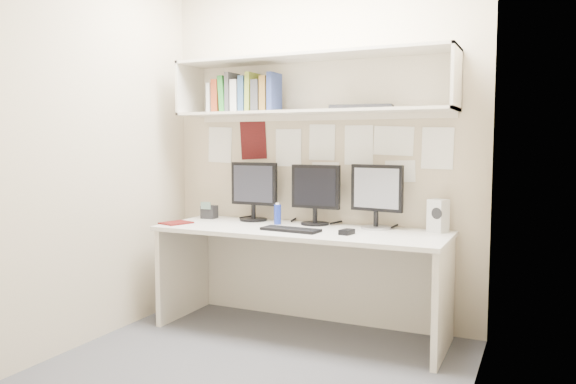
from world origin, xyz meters
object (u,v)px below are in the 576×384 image
at_px(speaker, 438,216).
at_px(keyboard, 291,230).
at_px(desk, 301,280).
at_px(monitor_center, 315,192).
at_px(monitor_left, 254,189).
at_px(desk_phone, 209,212).
at_px(monitor_right, 377,194).
at_px(maroon_notebook, 176,223).

bearing_deg(speaker, keyboard, -135.66).
height_order(desk, monitor_center, monitor_center).
relative_size(monitor_left, desk_phone, 3.32).
xyz_separation_m(monitor_left, desk_phone, (-0.37, -0.04, -0.19)).
bearing_deg(keyboard, monitor_center, 89.32).
relative_size(desk, monitor_right, 4.57).
xyz_separation_m(monitor_right, maroon_notebook, (-1.39, -0.39, -0.24)).
xyz_separation_m(speaker, maroon_notebook, (-1.80, -0.41, -0.10)).
distance_m(monitor_center, maroon_notebook, 1.04).
xyz_separation_m(keyboard, speaker, (0.90, 0.37, 0.10)).
bearing_deg(monitor_right, desk, -145.69).
bearing_deg(maroon_notebook, desk_phone, 97.58).
bearing_deg(monitor_left, desk, -23.12).
distance_m(keyboard, speaker, 0.98).
distance_m(desk, maroon_notebook, 1.00).
distance_m(desk, monitor_left, 0.80).
bearing_deg(keyboard, speaker, 27.71).
bearing_deg(desk, desk_phone, 168.25).
bearing_deg(monitor_center, monitor_left, -177.27).
bearing_deg(keyboard, desk, 88.28).
xyz_separation_m(monitor_center, keyboard, (-0.04, -0.35, -0.23)).
relative_size(keyboard, maroon_notebook, 1.96).
bearing_deg(maroon_notebook, desk, 28.48).
height_order(keyboard, speaker, speaker).
bearing_deg(monitor_center, desk, -92.56).
height_order(monitor_left, keyboard, monitor_left).
height_order(desk, keyboard, keyboard).
distance_m(desk, monitor_center, 0.64).
relative_size(monitor_left, maroon_notebook, 2.16).
xyz_separation_m(monitor_right, desk_phone, (-1.32, -0.04, -0.19)).
relative_size(monitor_right, desk_phone, 3.30).
bearing_deg(maroon_notebook, monitor_left, 59.63).
xyz_separation_m(monitor_center, speaker, (0.86, 0.02, -0.13)).
xyz_separation_m(monitor_left, speaker, (1.36, 0.02, -0.13)).
xyz_separation_m(monitor_left, monitor_center, (0.50, 0.00, -0.00)).
distance_m(monitor_right, maroon_notebook, 1.46).
bearing_deg(keyboard, maroon_notebook, -172.56).
bearing_deg(monitor_right, monitor_left, -170.69).
bearing_deg(monitor_center, monitor_right, 2.72).
bearing_deg(monitor_right, keyboard, -134.90).
relative_size(speaker, desk_phone, 1.63).
distance_m(monitor_center, monitor_right, 0.45).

